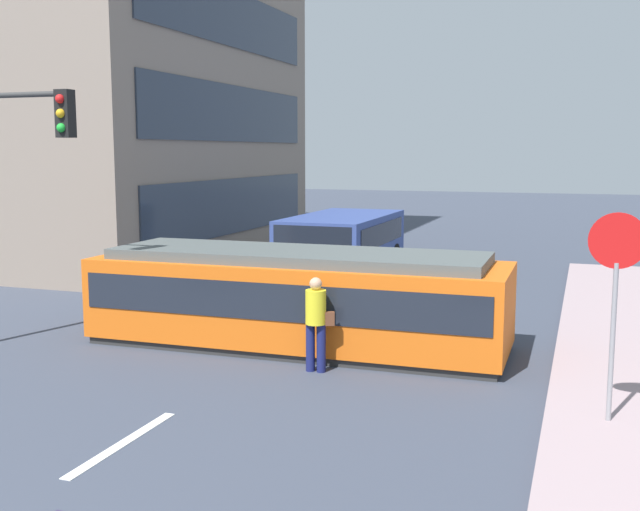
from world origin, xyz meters
The scene contains 9 objects.
ground_plane centered at (0.00, 10.00, 0.00)m, with size 120.00×120.00×0.00m, color #3A404F.
lane_stripe_2 centered at (0.00, 6.00, 0.01)m, with size 0.16×2.40×0.01m, color silver.
lane_stripe_3 centered at (0.00, 17.51, 0.01)m, with size 0.16×2.40×0.01m, color silver.
lane_stripe_4 centered at (0.00, 23.51, 0.01)m, with size 0.16×2.40×0.01m, color silver.
streetcar_tram centered at (0.34, 11.51, 0.99)m, with size 8.20×2.61×1.91m.
city_bus centered at (-1.29, 19.55, 1.09)m, with size 2.58×5.36×1.91m.
pedestrian_crossing centered at (1.29, 9.96, 0.94)m, with size 0.51×0.36×1.67m.
stop_sign centered at (6.05, 8.66, 2.19)m, with size 0.76×0.07×2.88m.
traffic_light_mast centered at (-4.63, 9.18, 3.53)m, with size 2.78×0.33×5.03m.
Camera 1 is at (5.63, -2.18, 3.83)m, focal length 42.63 mm.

